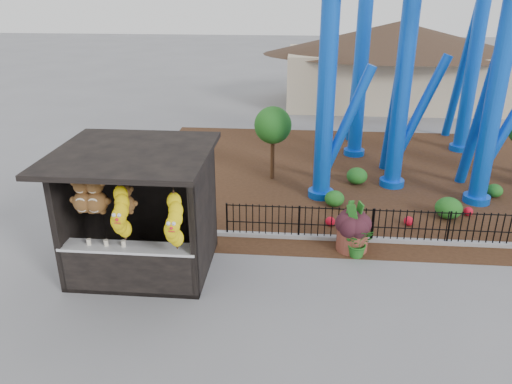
# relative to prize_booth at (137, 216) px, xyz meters

# --- Properties ---
(ground) EXTENTS (120.00, 120.00, 0.00)m
(ground) POSITION_rel_prize_booth_xyz_m (3.00, -0.90, -1.54)
(ground) COLOR slate
(ground) RESTS_ON ground
(mulch_bed) EXTENTS (18.00, 12.00, 0.02)m
(mulch_bed) POSITION_rel_prize_booth_xyz_m (7.00, 7.10, -1.53)
(mulch_bed) COLOR #331E11
(mulch_bed) RESTS_ON ground
(curb) EXTENTS (18.00, 0.18, 0.12)m
(curb) POSITION_rel_prize_booth_xyz_m (7.00, 2.10, -1.48)
(curb) COLOR gray
(curb) RESTS_ON ground
(prize_booth) EXTENTS (3.50, 3.40, 3.12)m
(prize_booth) POSITION_rel_prize_booth_xyz_m (0.00, 0.00, 0.00)
(prize_booth) COLOR black
(prize_booth) RESTS_ON ground
(picket_fence) EXTENTS (12.20, 0.06, 1.00)m
(picket_fence) POSITION_rel_prize_booth_xyz_m (7.90, 2.10, -1.04)
(picket_fence) COLOR black
(picket_fence) RESTS_ON ground
(terracotta_planter) EXTENTS (1.06, 1.06, 0.64)m
(terracotta_planter) POSITION_rel_prize_booth_xyz_m (5.20, 1.60, -1.22)
(terracotta_planter) COLOR brown
(terracotta_planter) RESTS_ON ground
(planter_foliage) EXTENTS (0.70, 0.70, 0.64)m
(planter_foliage) POSITION_rel_prize_booth_xyz_m (5.20, 1.60, -0.58)
(planter_foliage) COLOR black
(planter_foliage) RESTS_ON terracotta_planter
(potted_plant) EXTENTS (0.89, 0.83, 0.81)m
(potted_plant) POSITION_rel_prize_booth_xyz_m (5.32, 1.28, -1.13)
(potted_plant) COLOR #305D1B
(potted_plant) RESTS_ON ground
(landscaping) EXTENTS (8.24, 3.92, 0.64)m
(landscaping) POSITION_rel_prize_booth_xyz_m (7.59, 4.75, -1.26)
(landscaping) COLOR #1C5719
(landscaping) RESTS_ON mulch_bed
(pavilion) EXTENTS (15.00, 15.00, 4.80)m
(pavilion) POSITION_rel_prize_booth_xyz_m (9.00, 19.10, 1.53)
(pavilion) COLOR #BFAD8C
(pavilion) RESTS_ON ground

